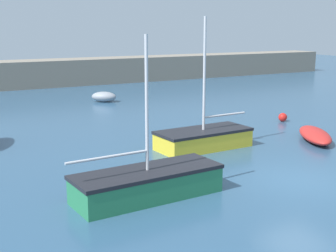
# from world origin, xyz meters

# --- Properties ---
(ground_plane) EXTENTS (120.00, 120.00, 0.20)m
(ground_plane) POSITION_xyz_m (0.00, 0.00, -0.10)
(ground_plane) COLOR #2D5170
(harbor_breakwater) EXTENTS (64.68, 3.60, 2.37)m
(harbor_breakwater) POSITION_xyz_m (0.00, 31.16, 1.18)
(harbor_breakwater) COLOR gray
(harbor_breakwater) RESTS_ON ground_plane
(dinghy_near_pier) EXTENTS (2.05, 2.01, 0.73)m
(dinghy_near_pier) POSITION_xyz_m (0.80, 19.90, 0.37)
(dinghy_near_pier) COLOR gray
(dinghy_near_pier) RESTS_ON ground_plane
(open_tender_yellow) EXTENTS (2.93, 3.62, 0.56)m
(open_tender_yellow) POSITION_xyz_m (4.93, 3.89, 0.28)
(open_tender_yellow) COLOR red
(open_tender_yellow) RESTS_ON ground_plane
(sailboat_tall_mast) EXTENTS (4.47, 1.96, 5.73)m
(sailboat_tall_mast) POSITION_xyz_m (-0.42, 5.40, 0.46)
(sailboat_tall_mast) COLOR yellow
(sailboat_tall_mast) RESTS_ON ground_plane
(sailboat_twin_hulled) EXTENTS (5.08, 1.88, 5.08)m
(sailboat_twin_hulled) POSITION_xyz_m (-5.43, 1.17, 0.48)
(sailboat_twin_hulled) COLOR #287A4C
(sailboat_twin_hulled) RESTS_ON ground_plane
(mooring_buoy_red) EXTENTS (0.49, 0.49, 0.49)m
(mooring_buoy_red) POSITION_xyz_m (6.88, 8.10, 0.25)
(mooring_buoy_red) COLOR red
(mooring_buoy_red) RESTS_ON ground_plane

